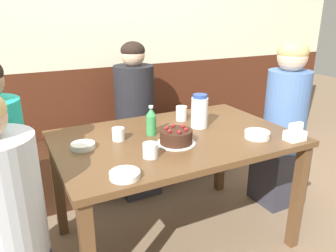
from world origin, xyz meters
The scene contains 18 objects.
ground_plane centered at (0.00, 0.00, 0.00)m, with size 12.00×12.00×0.00m, color #846B51.
back_wall centered at (0.00, 1.05, 1.25)m, with size 4.80×0.04×2.50m.
bench_seat centered at (0.00, 0.83, 0.23)m, with size 1.85×0.38×0.46m.
dining_table centered at (0.00, 0.00, 0.65)m, with size 1.39×0.90×0.73m.
birthday_cake centered at (-0.05, -0.11, 0.77)m, with size 0.22×0.22×0.10m.
water_pitcher centered at (0.21, 0.07, 0.84)m, with size 0.11×0.11×0.21m.
soju_bottle centered at (-0.12, 0.09, 0.82)m, with size 0.06×0.06×0.18m.
napkin_holder centered at (0.58, -0.37, 0.77)m, with size 0.11×0.08×0.11m.
bowl_soup_white centered at (0.41, -0.25, 0.75)m, with size 0.15×0.15×0.04m.
bowl_rice_small centered at (-0.45, -0.36, 0.75)m, with size 0.14×0.14×0.03m.
bowl_side_dish centered at (-0.53, 0.06, 0.75)m, with size 0.13×0.13×0.03m.
glass_water_tall centered at (-0.32, 0.09, 0.77)m, with size 0.07×0.07×0.07m.
glass_tumbler_short centered at (-0.25, -0.21, 0.77)m, with size 0.08×0.08×0.07m.
glass_shot_small centered at (0.18, 0.24, 0.78)m, with size 0.08×0.08×0.10m.
person_teal_shirt centered at (-0.96, 0.02, 0.59)m, with size 0.34×0.30×1.25m.
person_pale_blue_shirt centered at (-0.96, -0.27, 0.56)m, with size 0.35×0.35×1.16m.
person_grey_tee centered at (0.02, 0.71, 0.57)m, with size 0.31×0.34×1.23m.
person_dark_striped centered at (0.96, 0.06, 0.60)m, with size 0.34×0.31×1.25m.
Camera 1 is at (-0.87, -1.60, 1.43)m, focal length 35.00 mm.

